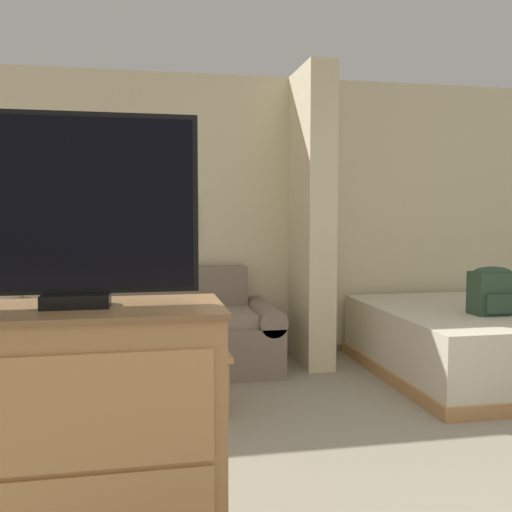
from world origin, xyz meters
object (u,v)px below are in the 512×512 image
tv (74,210)px  backpack (492,290)px  couch (167,335)px  tv_dresser (80,440)px  coffee_table (186,359)px  table_lamp (22,275)px  bed (477,341)px

tv → backpack: (2.88, 1.79, -0.60)m
couch → backpack: backpack is taller
couch → tv_dresser: bearing=-98.9°
coffee_table → couch: bearing=95.2°
tv_dresser → backpack: tv_dresser is taller
tv_dresser → tv: size_ratio=1.20×
table_lamp → couch: bearing=-0.9°
couch → table_lamp: bearing=179.1°
bed → backpack: 0.55m
table_lamp → backpack: (3.61, -0.90, -0.10)m
couch → tv: tv is taller
coffee_table → tv_dresser: 1.75m
coffee_table → tv_dresser: bearing=-107.0°
couch → bed: 2.60m
tv_dresser → tv: bearing=90.0°
backpack → tv: bearing=-148.1°
bed → couch: bearing=166.9°
couch → backpack: size_ratio=5.09×
couch → table_lamp: (-1.15, 0.02, 0.53)m
coffee_table → tv: 2.01m
bed → coffee_table: bearing=-170.3°
bed → tv_dresser: bearing=-144.8°
table_lamp → bed: bearing=-9.4°
tv_dresser → bed: 3.62m
coffee_table → tv_dresser: size_ratio=0.53×
bed → tv: bearing=-144.8°
backpack → bed: bearing=77.1°
table_lamp → backpack: table_lamp is taller
tv → bed: bearing=35.2°
coffee_table → backpack: 2.41m
couch → table_lamp: size_ratio=4.06×
tv → tv_dresser: bearing=-90.0°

